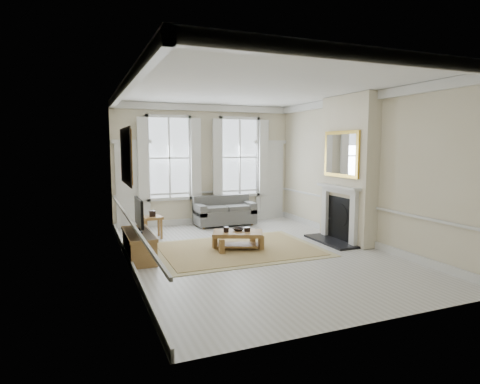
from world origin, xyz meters
name	(u,v)px	position (x,y,z in m)	size (l,w,h in m)	color
floor	(256,253)	(0.00, 0.00, 0.00)	(7.20, 7.20, 0.00)	#B7B5AD
ceiling	(257,88)	(0.00, 0.00, 3.40)	(7.20, 7.20, 0.00)	white
back_wall	(205,164)	(0.00, 3.60, 1.70)	(5.20, 5.20, 0.00)	beige
left_wall	(126,176)	(-2.60, 0.00, 1.70)	(7.20, 7.20, 0.00)	beige
right_wall	(360,169)	(2.60, 0.00, 1.70)	(7.20, 7.20, 0.00)	beige
window_left	(169,158)	(-1.05, 3.55, 1.90)	(1.26, 0.20, 2.20)	#B2BCC6
window_right	(240,157)	(1.05, 3.55, 1.90)	(1.26, 0.20, 2.20)	#B2BCC6
door_left	(133,186)	(-2.05, 3.56, 1.15)	(0.90, 0.08, 2.30)	silver
door_right	(270,181)	(2.05, 3.56, 1.15)	(0.90, 0.08, 2.30)	silver
painting	(126,156)	(-2.56, 0.30, 2.05)	(0.05, 1.66, 1.06)	gold
chimney_breast	(348,169)	(2.43, 0.20, 1.70)	(0.35, 1.70, 3.38)	beige
hearth	(331,241)	(2.00, 0.20, 0.03)	(0.55, 1.50, 0.05)	black
fireplace	(339,211)	(2.20, 0.20, 0.73)	(0.21, 1.45, 1.33)	silver
mirror	(341,154)	(2.21, 0.20, 2.05)	(0.06, 1.26, 1.06)	gold
sofa	(224,213)	(0.39, 3.11, 0.35)	(1.67, 0.81, 0.82)	#555553
side_table	(152,221)	(-1.78, 2.20, 0.43)	(0.48, 0.48, 0.53)	brown
rug	(238,249)	(-0.26, 0.40, 0.01)	(3.50, 2.60, 0.02)	tan
coffee_table	(238,235)	(-0.26, 0.40, 0.32)	(1.22, 0.98, 0.40)	brown
ceramic_pot_a	(226,230)	(-0.51, 0.45, 0.45)	(0.11, 0.11, 0.11)	black
ceramic_pot_b	(247,229)	(-0.06, 0.35, 0.44)	(0.13, 0.13, 0.09)	black
bowl	(238,229)	(-0.21, 0.50, 0.43)	(0.25, 0.25, 0.06)	black
tv_stand	(139,245)	(-2.34, 0.52, 0.27)	(0.48, 1.49, 0.53)	brown
tv	(139,213)	(-2.32, 0.52, 0.93)	(0.08, 0.90, 0.68)	black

